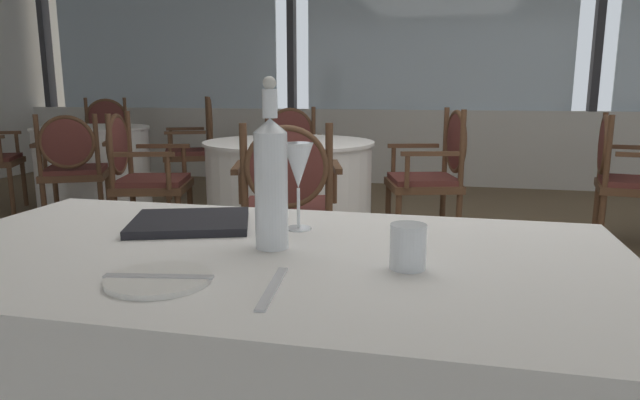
{
  "coord_description": "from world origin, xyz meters",
  "views": [
    {
      "loc": [
        0.15,
        -2.5,
        1.08
      ],
      "look_at": [
        -0.13,
        -1.26,
        0.83
      ],
      "focal_mm": 31.12,
      "sensor_mm": 36.0,
      "label": 1
    }
  ],
  "objects_px": {
    "menu_book": "(191,222)",
    "dining_chair_2_0": "(73,163)",
    "dining_chair_2_2": "(106,137)",
    "dining_chair_1_0": "(436,167)",
    "dining_chair_0_2": "(623,171)",
    "dining_chair_1_3": "(287,198)",
    "dining_chair_1_1": "(290,153)",
    "water_tumbler": "(408,246)",
    "dining_chair_1_2": "(140,170)",
    "water_bottle": "(271,180)",
    "side_plate": "(159,279)",
    "wine_glass": "(298,168)",
    "dining_chair_2_1": "(198,141)"
  },
  "relations": [
    {
      "from": "side_plate",
      "to": "water_bottle",
      "type": "relative_size",
      "value": 0.51
    },
    {
      "from": "dining_chair_0_2",
      "to": "dining_chair_1_0",
      "type": "height_order",
      "value": "dining_chair_1_0"
    },
    {
      "from": "side_plate",
      "to": "dining_chair_2_2",
      "type": "height_order",
      "value": "dining_chair_2_2"
    },
    {
      "from": "dining_chair_2_0",
      "to": "dining_chair_2_2",
      "type": "bearing_deg",
      "value": 0.0
    },
    {
      "from": "side_plate",
      "to": "wine_glass",
      "type": "distance_m",
      "value": 0.47
    },
    {
      "from": "menu_book",
      "to": "water_bottle",
      "type": "bearing_deg",
      "value": -47.52
    },
    {
      "from": "dining_chair_0_2",
      "to": "dining_chair_1_3",
      "type": "height_order",
      "value": "dining_chair_1_3"
    },
    {
      "from": "side_plate",
      "to": "dining_chair_2_0",
      "type": "bearing_deg",
      "value": 128.99
    },
    {
      "from": "dining_chair_1_3",
      "to": "menu_book",
      "type": "bearing_deg",
      "value": 170.36
    },
    {
      "from": "dining_chair_1_0",
      "to": "dining_chair_1_1",
      "type": "distance_m",
      "value": 1.41
    },
    {
      "from": "side_plate",
      "to": "dining_chair_2_1",
      "type": "height_order",
      "value": "dining_chair_2_1"
    },
    {
      "from": "dining_chair_2_0",
      "to": "dining_chair_2_1",
      "type": "xyz_separation_m",
      "value": [
        0.44,
        1.26,
        0.06
      ]
    },
    {
      "from": "wine_glass",
      "to": "menu_book",
      "type": "relative_size",
      "value": 0.75
    },
    {
      "from": "dining_chair_2_1",
      "to": "dining_chair_1_3",
      "type": "bearing_deg",
      "value": 97.75
    },
    {
      "from": "wine_glass",
      "to": "dining_chair_1_1",
      "type": "distance_m",
      "value": 3.37
    },
    {
      "from": "menu_book",
      "to": "dining_chair_2_0",
      "type": "bearing_deg",
      "value": 112.47
    },
    {
      "from": "dining_chair_1_1",
      "to": "dining_chair_1_2",
      "type": "relative_size",
      "value": 1.0
    },
    {
      "from": "wine_glass",
      "to": "dining_chair_1_1",
      "type": "relative_size",
      "value": 0.23
    },
    {
      "from": "dining_chair_1_0",
      "to": "dining_chair_0_2",
      "type": "bearing_deg",
      "value": 172.63
    },
    {
      "from": "menu_book",
      "to": "dining_chair_0_2",
      "type": "xyz_separation_m",
      "value": [
        1.78,
        2.73,
        -0.2
      ]
    },
    {
      "from": "dining_chair_1_1",
      "to": "dining_chair_2_1",
      "type": "bearing_deg",
      "value": -127.1
    },
    {
      "from": "dining_chair_0_2",
      "to": "water_tumbler",
      "type": "bearing_deg",
      "value": -103.31
    },
    {
      "from": "dining_chair_1_2",
      "to": "dining_chair_2_2",
      "type": "xyz_separation_m",
      "value": [
        -1.62,
        2.07,
        0.02
      ]
    },
    {
      "from": "menu_book",
      "to": "dining_chair_0_2",
      "type": "height_order",
      "value": "dining_chair_0_2"
    },
    {
      "from": "wine_glass",
      "to": "menu_book",
      "type": "distance_m",
      "value": 0.31
    },
    {
      "from": "menu_book",
      "to": "dining_chair_2_2",
      "type": "bearing_deg",
      "value": 106.74
    },
    {
      "from": "dining_chair_0_2",
      "to": "water_bottle",
      "type": "bearing_deg",
      "value": -108.73
    },
    {
      "from": "menu_book",
      "to": "dining_chair_2_1",
      "type": "bearing_deg",
      "value": 95.67
    },
    {
      "from": "dining_chair_1_1",
      "to": "water_tumbler",
      "type": "bearing_deg",
      "value": 4.01
    },
    {
      "from": "dining_chair_1_2",
      "to": "dining_chair_2_1",
      "type": "height_order",
      "value": "dining_chair_2_1"
    },
    {
      "from": "dining_chair_1_3",
      "to": "dining_chair_2_0",
      "type": "bearing_deg",
      "value": 46.67
    },
    {
      "from": "wine_glass",
      "to": "dining_chair_1_0",
      "type": "height_order",
      "value": "same"
    },
    {
      "from": "water_bottle",
      "to": "dining_chair_2_2",
      "type": "relative_size",
      "value": 0.37
    },
    {
      "from": "dining_chair_1_2",
      "to": "dining_chair_2_0",
      "type": "height_order",
      "value": "dining_chair_1_2"
    },
    {
      "from": "water_tumbler",
      "to": "menu_book",
      "type": "relative_size",
      "value": 0.3
    },
    {
      "from": "dining_chair_1_3",
      "to": "dining_chair_2_0",
      "type": "distance_m",
      "value": 2.27
    },
    {
      "from": "dining_chair_0_2",
      "to": "dining_chair_2_0",
      "type": "bearing_deg",
      "value": -166.15
    },
    {
      "from": "dining_chair_1_3",
      "to": "dining_chair_2_2",
      "type": "relative_size",
      "value": 0.94
    },
    {
      "from": "water_tumbler",
      "to": "dining_chair_1_0",
      "type": "height_order",
      "value": "dining_chair_1_0"
    },
    {
      "from": "dining_chair_0_2",
      "to": "dining_chair_2_0",
      "type": "distance_m",
      "value": 3.93
    },
    {
      "from": "water_tumbler",
      "to": "dining_chair_1_0",
      "type": "relative_size",
      "value": 0.09
    },
    {
      "from": "side_plate",
      "to": "water_bottle",
      "type": "height_order",
      "value": "water_bottle"
    },
    {
      "from": "wine_glass",
      "to": "dining_chair_0_2",
      "type": "relative_size",
      "value": 0.23
    },
    {
      "from": "menu_book",
      "to": "dining_chair_1_0",
      "type": "distance_m",
      "value": 2.63
    },
    {
      "from": "water_bottle",
      "to": "dining_chair_1_3",
      "type": "distance_m",
      "value": 1.57
    },
    {
      "from": "dining_chair_1_0",
      "to": "dining_chair_1_2",
      "type": "bearing_deg",
      "value": -0.0
    },
    {
      "from": "dining_chair_1_3",
      "to": "dining_chair_1_0",
      "type": "bearing_deg",
      "value": -45.17
    },
    {
      "from": "wine_glass",
      "to": "water_tumbler",
      "type": "distance_m",
      "value": 0.39
    },
    {
      "from": "wine_glass",
      "to": "dining_chair_1_2",
      "type": "xyz_separation_m",
      "value": [
        -1.63,
        2.0,
        -0.34
      ]
    },
    {
      "from": "dining_chair_1_1",
      "to": "dining_chair_2_0",
      "type": "relative_size",
      "value": 1.03
    }
  ]
}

